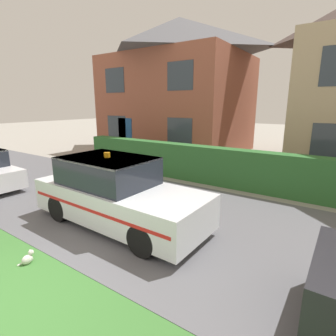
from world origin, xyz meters
TOP-DOWN VIEW (x-y plane):
  - ground_plane at (0.00, 0.00)m, footprint 80.00×80.00m
  - road_strip at (0.00, 3.89)m, footprint 28.00×5.49m
  - lawn_verge at (0.00, 0.06)m, footprint 28.00×2.17m
  - garden_hedge at (-0.45, 7.30)m, footprint 11.37×0.56m
  - police_car at (-0.55, 2.93)m, footprint 4.43×1.82m
  - cat at (-0.70, 0.79)m, footprint 0.16×0.28m
  - house_left at (-5.02, 12.84)m, footprint 8.07×6.84m

SIDE VIEW (x-z plane):
  - ground_plane at x=0.00m, z-range 0.00..0.00m
  - lawn_verge at x=0.00m, z-range 0.00..0.01m
  - road_strip at x=0.00m, z-range 0.00..0.01m
  - cat at x=-0.70m, z-range -0.02..0.23m
  - garden_hedge at x=-0.45m, z-range 0.00..1.35m
  - police_car at x=-0.55m, z-range -0.09..1.63m
  - house_left at x=-5.02m, z-range 0.08..7.80m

